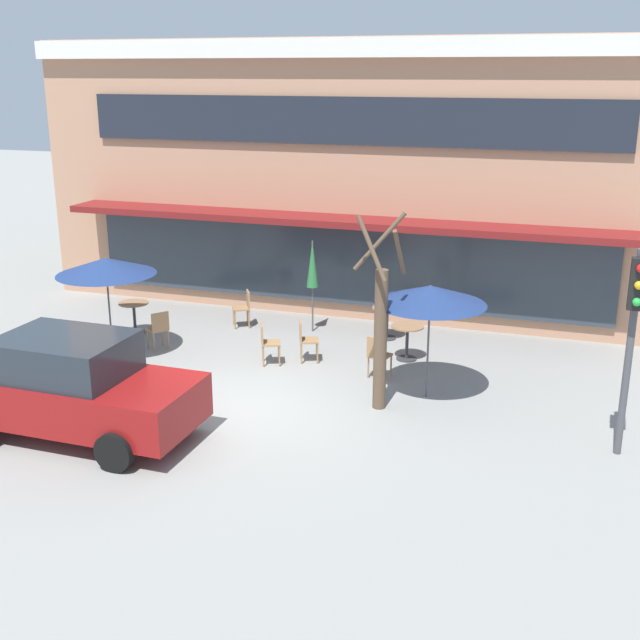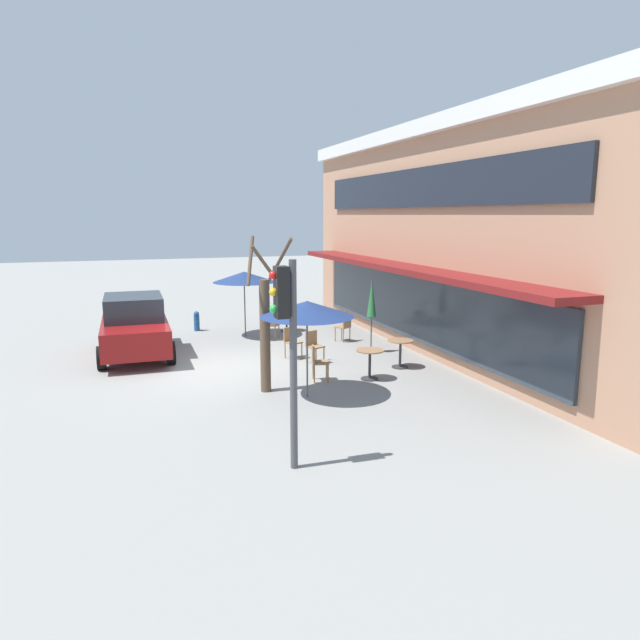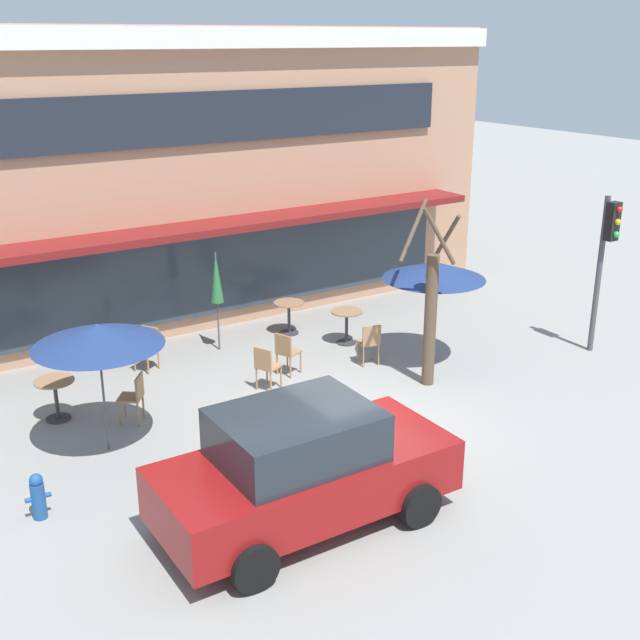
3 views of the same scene
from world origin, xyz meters
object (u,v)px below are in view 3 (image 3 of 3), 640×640
object	(u,v)px
cafe_chair_3	(134,395)
traffic_light_pole	(606,249)
cafe_table_near_wall	(289,312)
patio_umbrella_green_folded	(98,335)
patio_umbrella_cream_folded	(216,278)
patio_umbrella_corner_open	(434,270)
cafe_table_streetside	(56,393)
parked_sedan	(303,468)
cafe_chair_4	(286,351)
fire_hydrant	(38,496)
cafe_chair_1	(266,365)
cafe_chair_2	(148,345)
cafe_table_by_tree	(347,321)
cafe_chair_0	(370,341)
street_tree	(430,310)

from	to	relation	value
cafe_chair_3	traffic_light_pole	xyz separation A→B (m)	(9.59, -2.21, 1.77)
cafe_table_near_wall	patio_umbrella_green_folded	distance (m)	6.37
patio_umbrella_cream_folded	patio_umbrella_corner_open	xyz separation A→B (m)	(3.37, -3.10, 0.39)
cafe_table_streetside	traffic_light_pole	world-z (taller)	traffic_light_pole
patio_umbrella_green_folded	parked_sedan	xyz separation A→B (m)	(1.58, -3.59, -1.14)
cafe_chair_4	patio_umbrella_green_folded	bearing A→B (deg)	-165.45
patio_umbrella_green_folded	fire_hydrant	bearing A→B (deg)	-136.13
cafe_table_streetside	cafe_chair_1	distance (m)	3.87
patio_umbrella_cream_folded	parked_sedan	bearing A→B (deg)	-106.51
cafe_table_near_wall	traffic_light_pole	world-z (taller)	traffic_light_pole
cafe_chair_2	parked_sedan	world-z (taller)	parked_sedan
cafe_table_by_tree	parked_sedan	distance (m)	7.09
patio_umbrella_corner_open	cafe_chair_1	distance (m)	3.91
cafe_table_near_wall	cafe_chair_3	size ratio (longest dim) A/B	0.85
cafe_chair_1	cafe_chair_2	size ratio (longest dim) A/B	1.00
patio_umbrella_corner_open	parked_sedan	world-z (taller)	patio_umbrella_corner_open
cafe_chair_1	patio_umbrella_green_folded	bearing A→B (deg)	-169.36
cafe_table_near_wall	traffic_light_pole	xyz separation A→B (m)	(4.99, -4.59, 1.78)
cafe_table_near_wall	patio_umbrella_corner_open	world-z (taller)	patio_umbrella_corner_open
cafe_table_by_tree	cafe_table_near_wall	bearing A→B (deg)	121.26
patio_umbrella_green_folded	cafe_chair_4	world-z (taller)	patio_umbrella_green_folded
cafe_chair_1	traffic_light_pole	bearing A→B (deg)	-16.98
patio_umbrella_green_folded	cafe_chair_4	size ratio (longest dim) A/B	2.47
cafe_chair_0	cafe_chair_3	size ratio (longest dim) A/B	1.00
patio_umbrella_green_folded	fire_hydrant	world-z (taller)	patio_umbrella_green_folded
cafe_chair_0	traffic_light_pole	distance (m)	5.30
patio_umbrella_cream_folded	cafe_chair_2	size ratio (longest dim) A/B	2.47
cafe_table_streetside	fire_hydrant	world-z (taller)	cafe_table_streetside
cafe_table_near_wall	cafe_table_by_tree	world-z (taller)	same
cafe_chair_2	street_tree	bearing A→B (deg)	-40.52
cafe_table_near_wall	cafe_chair_4	size ratio (longest dim) A/B	0.85
patio_umbrella_corner_open	cafe_chair_1	bearing A→B (deg)	169.06
cafe_chair_3	traffic_light_pole	bearing A→B (deg)	-12.96
patio_umbrella_cream_folded	cafe_chair_4	world-z (taller)	patio_umbrella_cream_folded
fire_hydrant	patio_umbrella_corner_open	bearing A→B (deg)	9.35
street_tree	parked_sedan	bearing A→B (deg)	-149.02
cafe_table_near_wall	fire_hydrant	bearing A→B (deg)	-146.55
patio_umbrella_green_folded	fire_hydrant	xyz separation A→B (m)	(-1.49, -1.44, -1.67)
parked_sedan	cafe_table_near_wall	bearing A→B (deg)	60.53
patio_umbrella_green_folded	traffic_light_pole	world-z (taller)	traffic_light_pole
cafe_table_by_tree	cafe_chair_2	size ratio (longest dim) A/B	0.85
street_tree	cafe_chair_1	bearing A→B (deg)	152.58
patio_umbrella_corner_open	cafe_chair_1	xyz separation A→B (m)	(-3.54, 0.68, -1.50)
patio_umbrella_green_folded	cafe_chair_2	world-z (taller)	patio_umbrella_green_folded
patio_umbrella_green_folded	patio_umbrella_cream_folded	xyz separation A→B (m)	(3.55, 3.05, -0.39)
cafe_table_by_tree	fire_hydrant	distance (m)	8.29
patio_umbrella_green_folded	cafe_chair_2	xyz separation A→B (m)	(1.86, 2.87, -1.50)
cafe_chair_2	cafe_chair_3	size ratio (longest dim) A/B	1.00
cafe_chair_3	cafe_table_streetside	bearing A→B (deg)	143.07
traffic_light_pole	street_tree	bearing A→B (deg)	170.85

